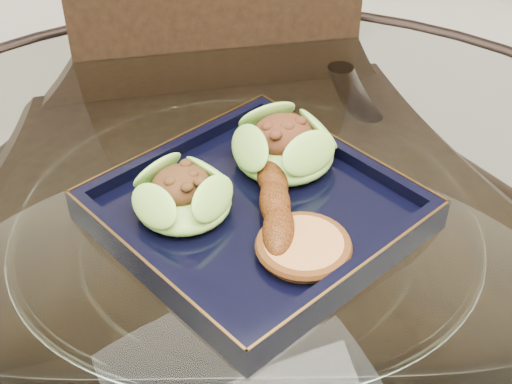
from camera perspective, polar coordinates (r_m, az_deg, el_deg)
name	(u,v)px	position (r m, az deg, el deg)	size (l,w,h in m)	color
dining_table	(248,365)	(0.81, -0.65, -13.64)	(1.13, 1.13, 0.77)	white
dining_chair	(235,206)	(1.06, -1.72, -1.14)	(0.53, 0.53, 1.00)	black
navy_plate	(256,215)	(0.72, 0.00, -1.85)	(0.27, 0.27, 0.02)	black
lettuce_wrap_left	(183,198)	(0.70, -5.85, -0.44)	(0.10, 0.10, 0.03)	#5E9C2D
lettuce_wrap_right	(284,148)	(0.76, 2.26, 3.54)	(0.11, 0.11, 0.04)	#5A982C
roasted_plantain	(275,203)	(0.70, 1.53, -0.86)	(0.14, 0.03, 0.03)	#692E0B
crumb_patty	(303,248)	(0.66, 3.82, -4.45)	(0.08, 0.08, 0.01)	#B97D3D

